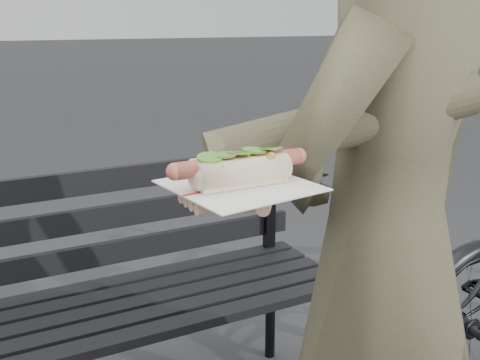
# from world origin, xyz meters

# --- Properties ---
(park_bench) EXTENTS (1.50, 0.44, 0.88)m
(park_bench) POSITION_xyz_m (0.03, 0.98, 0.52)
(park_bench) COLOR black
(park_bench) RESTS_ON ground
(person) EXTENTS (0.73, 0.58, 1.75)m
(person) POSITION_xyz_m (0.43, 0.14, 0.87)
(person) COLOR #46452F
(person) RESTS_ON ground
(held_hotdog) EXTENTS (0.63, 0.32, 0.20)m
(held_hotdog) POSITION_xyz_m (0.23, 0.10, 1.15)
(held_hotdog) COLOR #46452F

